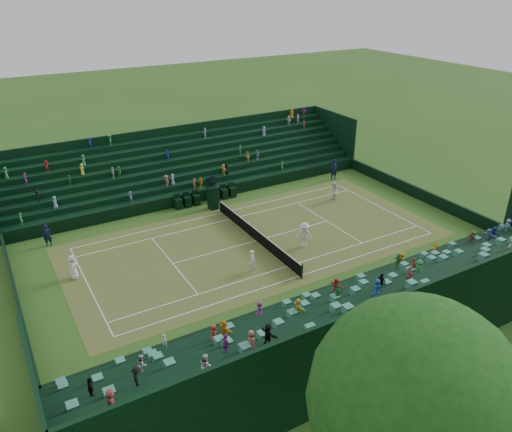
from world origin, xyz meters
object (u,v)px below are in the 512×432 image
(umpire_chair, at_px, (213,194))
(player_far_east, at_px, (304,235))
(tennis_net, at_px, (256,234))
(player_far_west, at_px, (334,192))
(player_near_east, at_px, (252,261))
(player_near_west, at_px, (73,267))

(umpire_chair, relative_size, player_far_east, 1.53)
(umpire_chair, bearing_deg, player_far_east, 16.44)
(tennis_net, bearing_deg, umpire_chair, -177.90)
(tennis_net, bearing_deg, player_far_east, 44.43)
(tennis_net, bearing_deg, player_far_west, 107.52)
(tennis_net, xyz_separation_m, umpire_chair, (-6.62, -0.24, 0.73))
(player_far_west, bearing_deg, tennis_net, -55.66)
(player_near_east, height_order, player_far_west, player_far_west)
(player_near_west, height_order, player_far_east, player_far_east)
(player_far_west, bearing_deg, player_near_west, -69.26)
(player_near_east, bearing_deg, tennis_net, -30.29)
(player_far_east, bearing_deg, player_far_west, 86.46)
(umpire_chair, distance_m, player_far_west, 10.21)
(player_far_east, bearing_deg, umpire_chair, 154.43)
(umpire_chair, height_order, player_near_west, umpire_chair)
(tennis_net, relative_size, player_far_west, 6.95)
(umpire_chair, xyz_separation_m, player_far_east, (9.12, 2.69, -0.29))
(player_far_east, bearing_deg, tennis_net, -177.58)
(umpire_chair, height_order, player_near_east, umpire_chair)
(tennis_net, distance_m, umpire_chair, 6.66)
(tennis_net, relative_size, player_near_east, 7.23)
(tennis_net, height_order, player_far_west, player_far_west)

